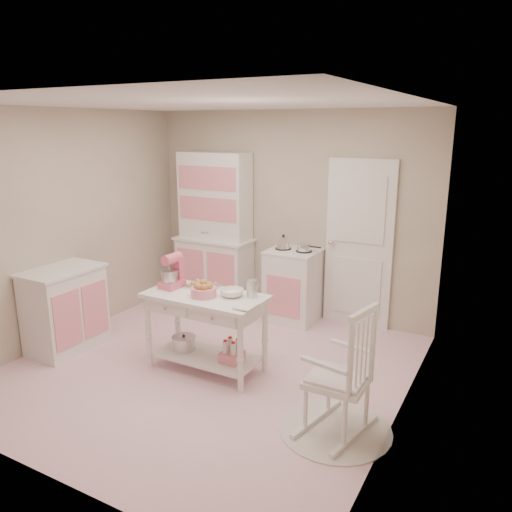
{
  "coord_description": "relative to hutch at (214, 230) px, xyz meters",
  "views": [
    {
      "loc": [
        2.66,
        -3.85,
        2.4
      ],
      "look_at": [
        0.3,
        0.48,
        1.11
      ],
      "focal_mm": 35.0,
      "sensor_mm": 36.0,
      "label": 1
    }
  ],
  "objects": [
    {
      "name": "stand_mixer",
      "position": [
        0.57,
        -1.66,
        -0.07
      ],
      "size": [
        0.22,
        0.29,
        0.34
      ],
      "primitive_type": "cube",
      "rotation": [
        0.0,
        0.0,
        -0.06
      ],
      "color": "#EC637F",
      "rests_on": "work_table"
    },
    {
      "name": "base_cabinet",
      "position": [
        -0.64,
        -2.01,
        -0.58
      ],
      "size": [
        0.54,
        0.84,
        0.92
      ],
      "primitive_type": "cube",
      "color": "white",
      "rests_on": "ground"
    },
    {
      "name": "lace_rug",
      "position": [
        2.51,
        -2.06,
        -1.03
      ],
      "size": [
        0.92,
        0.92,
        0.01
      ],
      "primitive_type": "cylinder",
      "color": "white",
      "rests_on": "ground"
    },
    {
      "name": "metal_pitcher",
      "position": [
        1.43,
        -1.52,
        -0.16
      ],
      "size": [
        0.1,
        0.1,
        0.17
      ],
      "primitive_type": "cylinder",
      "color": "silver",
      "rests_on": "work_table"
    },
    {
      "name": "hutch",
      "position": [
        0.0,
        0.0,
        0.0
      ],
      "size": [
        1.06,
        0.5,
        2.08
      ],
      "primitive_type": "cube",
      "color": "white",
      "rests_on": "ground"
    },
    {
      "name": "stove",
      "position": [
        1.2,
        -0.05,
        -0.58
      ],
      "size": [
        0.62,
        0.57,
        0.92
      ],
      "primitive_type": "cube",
      "color": "white",
      "rests_on": "ground"
    },
    {
      "name": "mixing_bowl",
      "position": [
        1.25,
        -1.6,
        -0.2
      ],
      "size": [
        0.23,
        0.23,
        0.07
      ],
      "primitive_type": "imported",
      "color": "white",
      "rests_on": "work_table"
    },
    {
      "name": "recipe_book",
      "position": [
        1.44,
        -1.8,
        -0.23
      ],
      "size": [
        0.17,
        0.22,
        0.02
      ],
      "primitive_type": "imported",
      "rotation": [
        0.0,
        0.0,
        -0.0
      ],
      "color": "white",
      "rests_on": "work_table"
    },
    {
      "name": "bread_basket",
      "position": [
        1.01,
        -1.73,
        -0.19
      ],
      "size": [
        0.25,
        0.25,
        0.09
      ],
      "primitive_type": "cylinder",
      "color": "pink",
      "rests_on": "work_table"
    },
    {
      "name": "work_table",
      "position": [
        0.99,
        -1.68,
        -0.64
      ],
      "size": [
        1.2,
        0.6,
        0.8
      ],
      "primitive_type": "cube",
      "color": "white",
      "rests_on": "ground"
    },
    {
      "name": "room_shell",
      "position": [
        0.99,
        -1.66,
        0.61
      ],
      "size": [
        3.84,
        3.84,
        2.62
      ],
      "color": "#F99BBC",
      "rests_on": "ground"
    },
    {
      "name": "cookie_tray",
      "position": [
        0.84,
        -1.5,
        -0.23
      ],
      "size": [
        0.34,
        0.24,
        0.02
      ],
      "primitive_type": "cube",
      "color": "silver",
      "rests_on": "work_table"
    },
    {
      "name": "door",
      "position": [
        1.94,
        0.21,
        -0.02
      ],
      "size": [
        0.82,
        0.05,
        2.04
      ],
      "primitive_type": "cube",
      "color": "white",
      "rests_on": "ground"
    },
    {
      "name": "rocking_chair",
      "position": [
        2.51,
        -2.06,
        -0.49
      ],
      "size": [
        0.62,
        0.8,
        1.1
      ],
      "primitive_type": "cube",
      "rotation": [
        0.0,
        0.0,
        -0.21
      ],
      "color": "white",
      "rests_on": "ground"
    }
  ]
}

